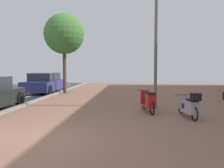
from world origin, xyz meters
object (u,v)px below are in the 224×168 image
(scooter_mid, at_px, (190,106))
(street_tree, at_px, (64,34))
(lamp_post, at_px, (156,38))
(parked_car_far, at_px, (45,83))
(scooter_near, at_px, (149,102))

(scooter_mid, distance_m, street_tree, 10.25)
(lamp_post, distance_m, street_tree, 7.33)
(lamp_post, xyz_separation_m, street_tree, (-5.48, 4.80, 0.86))
(scooter_mid, xyz_separation_m, lamp_post, (-0.96, 2.40, 2.59))
(parked_car_far, xyz_separation_m, lamp_post, (6.98, -5.22, 2.38))
(scooter_mid, xyz_separation_m, street_tree, (-6.44, 7.19, 3.45))
(parked_car_far, relative_size, lamp_post, 0.79)
(parked_car_far, distance_m, street_tree, 3.60)
(lamp_post, relative_size, street_tree, 1.03)
(scooter_mid, height_order, lamp_post, lamp_post)
(scooter_mid, height_order, street_tree, street_tree)
(scooter_mid, distance_m, parked_car_far, 11.00)
(scooter_near, xyz_separation_m, lamp_post, (0.37, 1.48, 2.59))
(scooter_near, relative_size, scooter_mid, 1.07)
(scooter_near, bearing_deg, scooter_mid, -34.46)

